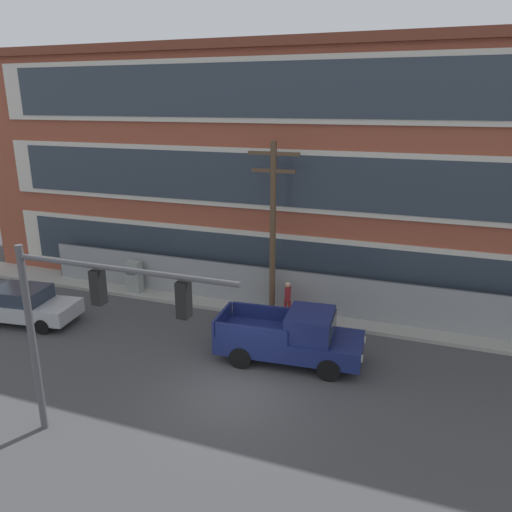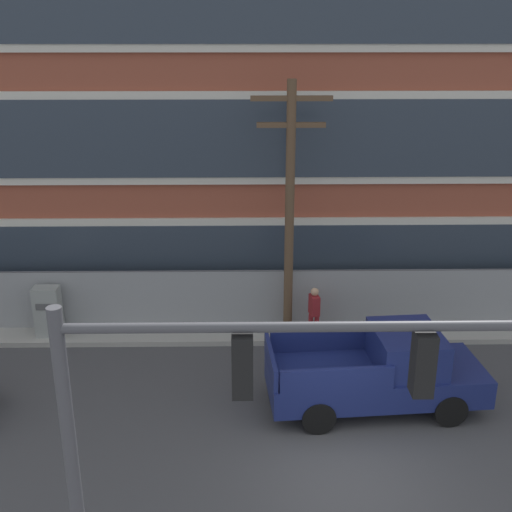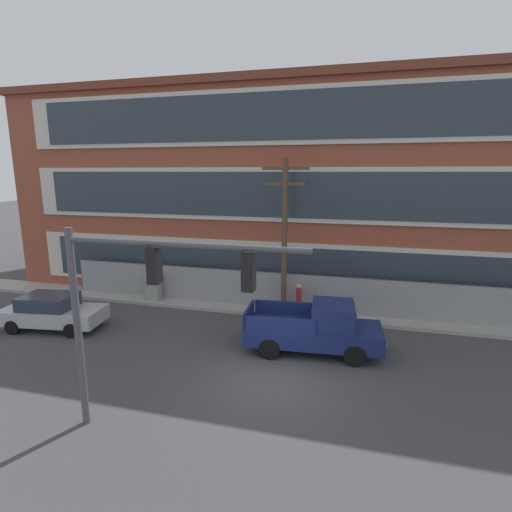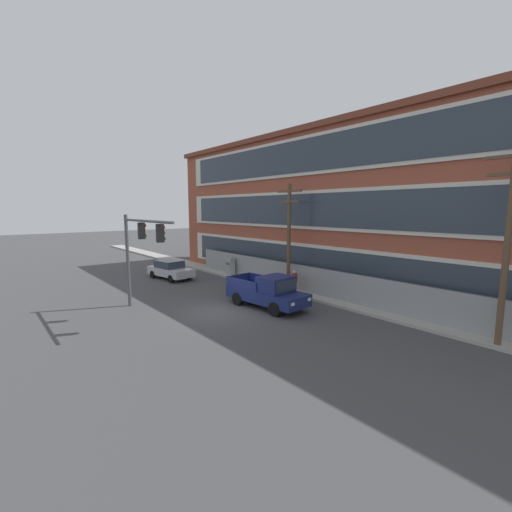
% 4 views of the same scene
% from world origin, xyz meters
% --- Properties ---
extents(ground_plane, '(160.00, 160.00, 0.00)m').
position_xyz_m(ground_plane, '(0.00, 0.00, 0.00)').
color(ground_plane, '#424244').
extents(sidewalk_building_side, '(80.00, 1.86, 0.16)m').
position_xyz_m(sidewalk_building_side, '(0.00, 7.02, 0.08)').
color(sidewalk_building_side, '#9E9B93').
rests_on(sidewalk_building_side, ground).
extents(brick_mill_building, '(49.40, 11.52, 11.66)m').
position_xyz_m(brick_mill_building, '(6.80, 13.41, 5.84)').
color(brick_mill_building, brown).
rests_on(brick_mill_building, ground).
extents(chain_link_fence, '(33.93, 0.06, 2.01)m').
position_xyz_m(chain_link_fence, '(4.08, 7.13, 1.02)').
color(chain_link_fence, gray).
rests_on(chain_link_fence, ground).
extents(traffic_signal_mast, '(6.32, 0.43, 5.56)m').
position_xyz_m(traffic_signal_mast, '(-2.61, -3.34, 4.00)').
color(traffic_signal_mast, '#4C4C51').
rests_on(traffic_signal_mast, ground).
extents(pickup_truck_navy, '(5.42, 2.46, 2.00)m').
position_xyz_m(pickup_truck_navy, '(1.17, 2.91, 0.95)').
color(pickup_truck_navy, navy).
rests_on(pickup_truck_navy, ground).
extents(utility_pole_near_corner, '(2.20, 0.26, 7.59)m').
position_xyz_m(utility_pole_near_corner, '(-0.86, 6.63, 4.20)').
color(utility_pole_near_corner, brown).
rests_on(utility_pole_near_corner, ground).
extents(electrical_cabinet, '(0.74, 0.52, 1.69)m').
position_xyz_m(electrical_cabinet, '(-7.99, 6.61, 0.85)').
color(electrical_cabinet, '#939993').
rests_on(electrical_cabinet, ground).
extents(pedestrian_near_cabinet, '(0.32, 0.44, 1.69)m').
position_xyz_m(pedestrian_near_cabinet, '(-0.09, 6.46, 0.97)').
color(pedestrian_near_cabinet, maroon).
rests_on(pedestrian_near_cabinet, ground).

